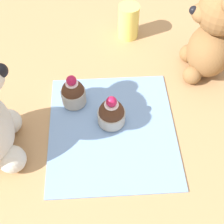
# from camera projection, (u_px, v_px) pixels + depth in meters

# --- Properties ---
(ground_plane) EXTENTS (4.00, 4.00, 0.00)m
(ground_plane) POSITION_uv_depth(u_px,v_px,m) (112.00, 130.00, 0.60)
(ground_plane) COLOR tan
(knitted_placemat) EXTENTS (0.27, 0.24, 0.01)m
(knitted_placemat) POSITION_uv_depth(u_px,v_px,m) (112.00, 129.00, 0.59)
(knitted_placemat) COLOR #7A9ED1
(knitted_placemat) RESTS_ON ground_plane
(teddy_bear_tan) EXTENTS (0.11, 0.11, 0.21)m
(teddy_bear_tan) POSITION_uv_depth(u_px,v_px,m) (213.00, 35.00, 0.61)
(teddy_bear_tan) COLOR olive
(teddy_bear_tan) RESTS_ON ground_plane
(cupcake_near_cream_bear) EXTENTS (0.05, 0.05, 0.07)m
(cupcake_near_cream_bear) POSITION_uv_depth(u_px,v_px,m) (73.00, 93.00, 0.61)
(cupcake_near_cream_bear) COLOR #B2ADA3
(cupcake_near_cream_bear) RESTS_ON knitted_placemat
(cupcake_near_tan_bear) EXTENTS (0.05, 0.05, 0.07)m
(cupcake_near_tan_bear) POSITION_uv_depth(u_px,v_px,m) (112.00, 113.00, 0.58)
(cupcake_near_tan_bear) COLOR #B2ADA3
(cupcake_near_tan_bear) RESTS_ON knitted_placemat
(juice_glass) EXTENTS (0.05, 0.05, 0.08)m
(juice_glass) POSITION_uv_depth(u_px,v_px,m) (128.00, 22.00, 0.73)
(juice_glass) COLOR #EADB66
(juice_glass) RESTS_ON ground_plane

